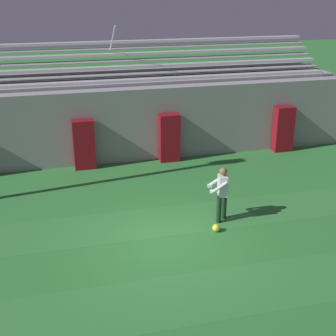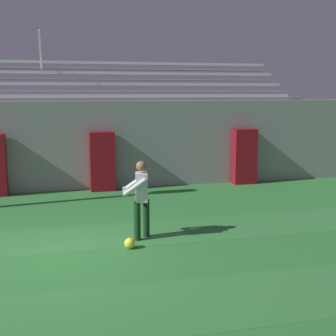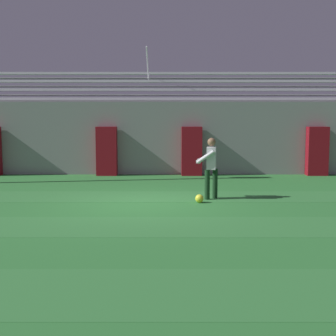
{
  "view_description": "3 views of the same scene",
  "coord_description": "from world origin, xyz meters",
  "px_view_note": "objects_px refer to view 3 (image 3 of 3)",
  "views": [
    {
      "loc": [
        -2.55,
        -10.59,
        6.56
      ],
      "look_at": [
        0.52,
        1.75,
        1.43
      ],
      "focal_mm": 50.0,
      "sensor_mm": 36.0,
      "label": 1
    },
    {
      "loc": [
        0.11,
        -8.61,
        3.09
      ],
      "look_at": [
        2.76,
        2.0,
        1.3
      ],
      "focal_mm": 50.0,
      "sensor_mm": 36.0,
      "label": 2
    },
    {
      "loc": [
        0.72,
        -11.82,
        2.26
      ],
      "look_at": [
        0.74,
        1.88,
        0.73
      ],
      "focal_mm": 50.0,
      "sensor_mm": 36.0,
      "label": 3
    }
  ],
  "objects_px": {
    "padding_pillar_gate_left": "(106,151)",
    "padding_pillar_far_right": "(316,151)",
    "goalkeeper": "(210,164)",
    "soccer_ball": "(198,199)",
    "padding_pillar_gate_right": "(191,151)"
  },
  "relations": [
    {
      "from": "padding_pillar_gate_left",
      "to": "padding_pillar_far_right",
      "type": "relative_size",
      "value": 1.0
    },
    {
      "from": "padding_pillar_gate_right",
      "to": "goalkeeper",
      "type": "distance_m",
      "value": 5.13
    },
    {
      "from": "padding_pillar_gate_left",
      "to": "padding_pillar_far_right",
      "type": "distance_m",
      "value": 8.03
    },
    {
      "from": "padding_pillar_gate_right",
      "to": "padding_pillar_far_right",
      "type": "relative_size",
      "value": 1.0
    },
    {
      "from": "padding_pillar_gate_left",
      "to": "padding_pillar_gate_right",
      "type": "relative_size",
      "value": 1.0
    },
    {
      "from": "goalkeeper",
      "to": "soccer_ball",
      "type": "xyz_separation_m",
      "value": [
        -0.34,
        -0.58,
        -0.84
      ]
    },
    {
      "from": "padding_pillar_far_right",
      "to": "soccer_ball",
      "type": "bearing_deg",
      "value": -130.48
    },
    {
      "from": "padding_pillar_gate_right",
      "to": "padding_pillar_gate_left",
      "type": "bearing_deg",
      "value": 180.0
    },
    {
      "from": "goalkeeper",
      "to": "padding_pillar_far_right",
      "type": "bearing_deg",
      "value": 48.53
    },
    {
      "from": "padding_pillar_gate_left",
      "to": "goalkeeper",
      "type": "xyz_separation_m",
      "value": [
        3.5,
        -5.12,
        0.03
      ]
    },
    {
      "from": "soccer_ball",
      "to": "goalkeeper",
      "type": "bearing_deg",
      "value": 59.58
    },
    {
      "from": "padding_pillar_gate_right",
      "to": "goalkeeper",
      "type": "height_order",
      "value": "padding_pillar_gate_right"
    },
    {
      "from": "padding_pillar_far_right",
      "to": "padding_pillar_gate_right",
      "type": "bearing_deg",
      "value": 180.0
    },
    {
      "from": "padding_pillar_gate_right",
      "to": "goalkeeper",
      "type": "relative_size",
      "value": 1.11
    },
    {
      "from": "goalkeeper",
      "to": "padding_pillar_gate_left",
      "type": "bearing_deg",
      "value": 124.36
    }
  ]
}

